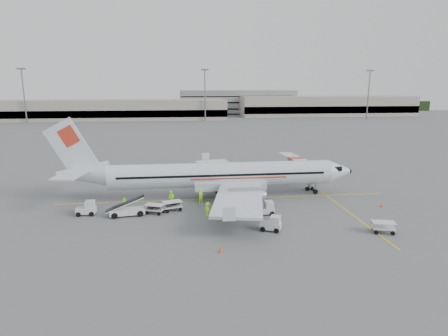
{
  "coord_description": "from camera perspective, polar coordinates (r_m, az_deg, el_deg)",
  "views": [
    {
      "loc": [
        -5.73,
        -47.85,
        14.69
      ],
      "look_at": [
        0.0,
        2.0,
        3.8
      ],
      "focal_mm": 30.0,
      "sensor_mm": 36.0,
      "label": 1
    }
  ],
  "objects": [
    {
      "name": "stripe_lead",
      "position": [
        50.38,
        0.26,
        -4.7
      ],
      "size": [
        44.0,
        0.2,
        0.01
      ],
      "primitive_type": "cube",
      "color": "yellow",
      "rests_on": "ground"
    },
    {
      "name": "cone_nose",
      "position": [
        50.96,
        22.94,
        -5.19
      ],
      "size": [
        0.33,
        0.33,
        0.54
      ],
      "primitive_type": "cone",
      "color": "#E14C0C",
      "rests_on": "ground"
    },
    {
      "name": "terminal_east",
      "position": [
        207.41,
        15.07,
        9.16
      ],
      "size": [
        90.0,
        26.0,
        10.0
      ],
      "primitive_type": null,
      "color": "gray",
      "rests_on": "ground"
    },
    {
      "name": "tug_fore",
      "position": [
        44.39,
        6.26,
        -6.08
      ],
      "size": [
        2.14,
        1.33,
        1.59
      ],
      "primitive_type": null,
      "rotation": [
        0.0,
        0.0,
        0.08
      ],
      "color": "silver",
      "rests_on": "ground"
    },
    {
      "name": "treeline",
      "position": [
        223.23,
        -5.14,
        9.2
      ],
      "size": [
        300.0,
        3.0,
        6.0
      ],
      "primitive_type": null,
      "color": "black",
      "rests_on": "ground"
    },
    {
      "name": "mast_east",
      "position": [
        186.73,
        21.13,
        10.31
      ],
      "size": [
        3.2,
        1.2,
        22.0
      ],
      "primitive_type": null,
      "color": "slate",
      "rests_on": "ground"
    },
    {
      "name": "crew_b",
      "position": [
        48.39,
        -8.03,
        -4.48
      ],
      "size": [
        1.06,
        1.06,
        1.73
      ],
      "primitive_type": "imported",
      "rotation": [
        0.0,
        0.0,
        -0.78
      ],
      "color": "#91FA1C",
      "rests_on": "ground"
    },
    {
      "name": "tug_aft",
      "position": [
        46.86,
        -20.31,
        -5.73
      ],
      "size": [
        2.18,
        1.25,
        1.68
      ],
      "primitive_type": null,
      "rotation": [
        0.0,
        0.0,
        0.0
      ],
      "color": "silver",
      "rests_on": "ground"
    },
    {
      "name": "cart_loaded_a",
      "position": [
        45.9,
        -7.9,
        -5.75
      ],
      "size": [
        2.6,
        2.01,
        1.2
      ],
      "primitive_type": null,
      "rotation": [
        0.0,
        0.0,
        0.32
      ],
      "color": "silver",
      "rests_on": "ground"
    },
    {
      "name": "cart_empty_b",
      "position": [
        42.17,
        23.11,
        -8.31
      ],
      "size": [
        2.55,
        1.9,
        1.19
      ],
      "primitive_type": null,
      "rotation": [
        0.0,
        0.0,
        -0.27
      ],
      "color": "silver",
      "rests_on": "ground"
    },
    {
      "name": "cone_stbd",
      "position": [
        34.72,
        -0.56,
        -12.27
      ],
      "size": [
        0.35,
        0.35,
        0.57
      ],
      "primitive_type": "cone",
      "color": "#E14C0C",
      "rests_on": "ground"
    },
    {
      "name": "terminal_west",
      "position": [
        181.41,
        -17.63,
        8.46
      ],
      "size": [
        110.0,
        22.0,
        9.0
      ],
      "primitive_type": null,
      "color": "gray",
      "rests_on": "ground"
    },
    {
      "name": "mast_center",
      "position": [
        166.24,
        -2.91,
        10.96
      ],
      "size": [
        3.2,
        1.2,
        22.0
      ],
      "primitive_type": null,
      "color": "slate",
      "rests_on": "ground"
    },
    {
      "name": "cart_loaded_b",
      "position": [
        45.26,
        -10.52,
        -6.15
      ],
      "size": [
        2.51,
        1.98,
        1.14
      ],
      "primitive_type": null,
      "rotation": [
        0.0,
        0.0,
        -0.36
      ],
      "color": "silver",
      "rests_on": "ground"
    },
    {
      "name": "jet_bridge",
      "position": [
        60.01,
        10.92,
        -0.26
      ],
      "size": [
        3.95,
        14.85,
        3.85
      ],
      "primitive_type": null,
      "rotation": [
        0.0,
        0.0,
        0.08
      ],
      "color": "silver",
      "rests_on": "ground"
    },
    {
      "name": "belt_loader",
      "position": [
        45.02,
        -14.58,
        -5.29
      ],
      "size": [
        5.54,
        2.76,
        2.87
      ],
      "primitive_type": null,
      "rotation": [
        0.0,
        0.0,
        0.15
      ],
      "color": "silver",
      "rests_on": "ground"
    },
    {
      "name": "cone_port",
      "position": [
        60.27,
        -5.03,
        -1.6
      ],
      "size": [
        0.38,
        0.38,
        0.63
      ],
      "primitive_type": "cone",
      "color": "#E14C0C",
      "rests_on": "ground"
    },
    {
      "name": "aircraft",
      "position": [
        49.75,
        -0.35,
        1.48
      ],
      "size": [
        39.41,
        31.02,
        10.79
      ],
      "primitive_type": null,
      "rotation": [
        0.0,
        0.0,
        0.01
      ],
      "color": "silver",
      "rests_on": "ground"
    },
    {
      "name": "mast_west",
      "position": [
        177.91,
        -28.16,
        9.64
      ],
      "size": [
        3.2,
        1.2,
        22.0
      ],
      "primitive_type": null,
      "color": "slate",
      "rests_on": "ground"
    },
    {
      "name": "cart_empty_a",
      "position": [
        45.9,
        4.36,
        -5.71
      ],
      "size": [
        2.54,
        2.2,
        1.14
      ],
      "primitive_type": null,
      "rotation": [
        0.0,
        0.0,
        0.51
      ],
      "color": "silver",
      "rests_on": "ground"
    },
    {
      "name": "tug_mid",
      "position": [
        39.69,
        7.14,
        -8.33
      ],
      "size": [
        2.41,
        1.97,
        1.62
      ],
      "primitive_type": null,
      "rotation": [
        0.0,
        0.0,
        -0.43
      ],
      "color": "silver",
      "rests_on": "ground"
    },
    {
      "name": "parking_garage",
      "position": [
        210.25,
        1.88,
        10.14
      ],
      "size": [
        62.0,
        24.0,
        14.0
      ],
      "primitive_type": null,
      "color": "slate",
      "rests_on": "ground"
    },
    {
      "name": "crew_a",
      "position": [
        48.4,
        -3.55,
        -4.28
      ],
      "size": [
        0.82,
        0.77,
        1.88
      ],
      "primitive_type": "imported",
      "rotation": [
        0.0,
        0.0,
        0.64
      ],
      "color": "#91FA1C",
      "rests_on": "ground"
    },
    {
      "name": "stripe_cross",
      "position": [
        46.83,
        18.88,
        -6.72
      ],
      "size": [
        0.2,
        20.0,
        0.01
      ],
      "primitive_type": "cube",
      "color": "yellow",
      "rests_on": "ground"
    },
    {
      "name": "ground",
      "position": [
        50.38,
        0.26,
        -4.71
      ],
      "size": [
        360.0,
        360.0,
        0.0
      ],
      "primitive_type": "plane",
      "color": "#56595B"
    },
    {
      "name": "crew_c",
      "position": [
        43.75,
        -2.48,
        -6.26
      ],
      "size": [
        1.06,
        1.21,
        1.63
      ],
      "primitive_type": "imported",
      "rotation": [
        0.0,
        0.0,
        2.11
      ],
      "color": "#91FA1C",
      "rests_on": "ground"
    },
    {
      "name": "crew_d",
      "position": [
        46.54,
        -14.91,
        -5.45
      ],
      "size": [
        1.07,
        0.55,
        1.74
      ],
      "primitive_type": "imported",
      "rotation": [
        0.0,
        0.0,
        3.27
      ],
      "color": "#91FA1C",
      "rests_on": "ground"
    }
  ]
}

